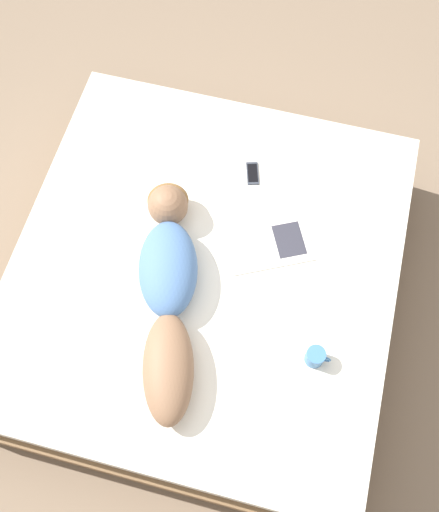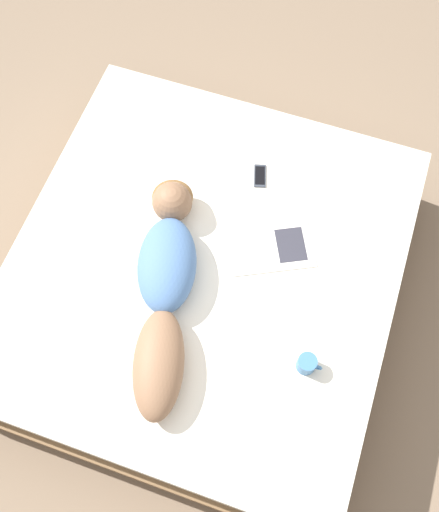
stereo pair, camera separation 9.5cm
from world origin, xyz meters
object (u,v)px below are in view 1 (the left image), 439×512
person (168,286)px  coffee_mug (315,357)px  open_magazine (269,244)px  cell_phone (253,173)px

person → coffee_mug: 0.77m
open_magazine → person: bearing=-163.8°
person → cell_phone: size_ratio=8.11×
person → open_magazine: 0.58m
person → open_magazine: bearing=26.1°
coffee_mug → cell_phone: (-0.51, 0.92, -0.05)m
person → open_magazine: person is taller
open_magazine → cell_phone: 0.43m
open_magazine → cell_phone: (-0.18, 0.39, 0.00)m
person → coffee_mug: person is taller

